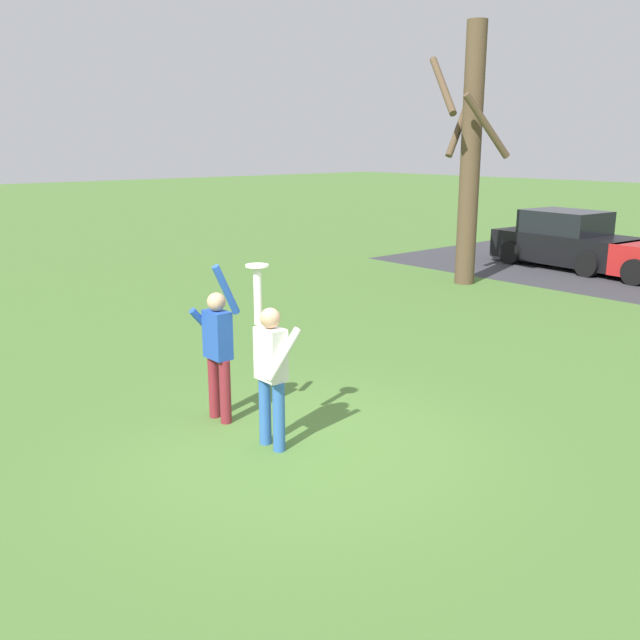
{
  "coord_description": "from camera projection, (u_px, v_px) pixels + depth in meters",
  "views": [
    {
      "loc": [
        5.83,
        -4.74,
        3.39
      ],
      "look_at": [
        -0.68,
        0.88,
        1.21
      ],
      "focal_mm": 38.92,
      "sensor_mm": 36.0,
      "label": 1
    }
  ],
  "objects": [
    {
      "name": "ground_plane",
      "position": [
        301.0,
        443.0,
        8.12
      ],
      "size": [
        120.0,
        120.0,
        0.0
      ],
      "primitive_type": "plane",
      "color": "#4C7533"
    },
    {
      "name": "person_catcher",
      "position": [
        271.0,
        366.0,
        7.78
      ],
      "size": [
        0.54,
        0.49,
        2.08
      ],
      "rotation": [
        0.0,
        0.0,
        -3.14
      ],
      "color": "#3366B7",
      "rests_on": "ground_plane"
    },
    {
      "name": "person_defender",
      "position": [
        218.0,
        346.0,
        8.57
      ],
      "size": [
        0.54,
        0.49,
        2.04
      ],
      "rotation": [
        0.0,
        0.0,
        0.0
      ],
      "color": "maroon",
      "rests_on": "ground_plane"
    },
    {
      "name": "frisbee_disc",
      "position": [
        257.0,
        266.0,
        7.67
      ],
      "size": [
        0.25,
        0.25,
        0.02
      ],
      "primitive_type": "cylinder",
      "color": "white",
      "rests_on": "person_catcher"
    },
    {
      "name": "parked_car_black",
      "position": [
        567.0,
        241.0,
        19.7
      ],
      "size": [
        4.25,
        2.32,
        1.59
      ],
      "rotation": [
        0.0,
        0.0,
        -0.09
      ],
      "color": "black",
      "rests_on": "ground_plane"
    },
    {
      "name": "bare_tree_tall",
      "position": [
        470.0,
        153.0,
        16.71
      ],
      "size": [
        2.03,
        1.62,
        6.2
      ],
      "color": "brown",
      "rests_on": "ground_plane"
    }
  ]
}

